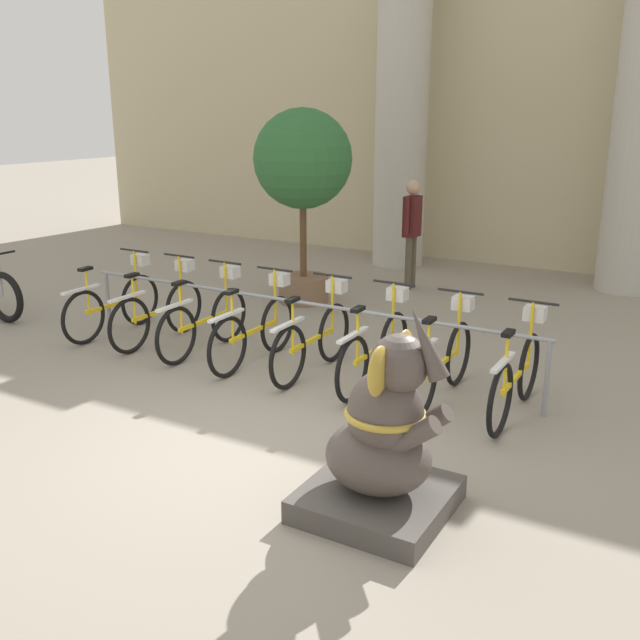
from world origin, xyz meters
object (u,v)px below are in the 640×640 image
potted_tree (303,169)px  bicycle_6 (443,360)px  bicycle_1 (160,310)px  bicycle_2 (205,319)px  bicycle_0 (115,303)px  bicycle_3 (255,329)px  person_pedestrian (412,224)px  elephant_statue (383,444)px  bicycle_7 (517,375)px  bicycle_4 (314,338)px  bicycle_5 (376,348)px

potted_tree → bicycle_6: bearing=-38.7°
bicycle_1 → bicycle_2: size_ratio=1.00×
bicycle_0 → bicycle_3: same height
bicycle_1 → potted_tree: size_ratio=0.59×
person_pedestrian → elephant_statue: bearing=-68.5°
bicycle_6 → bicycle_7: same height
bicycle_4 → potted_tree: 3.42m
bicycle_1 → bicycle_3: bearing=-1.9°
bicycle_1 → bicycle_5: size_ratio=1.00×
bicycle_1 → bicycle_2: (0.74, -0.02, 0.00)m
bicycle_3 → person_pedestrian: person_pedestrian is taller
bicycle_3 → bicycle_4: size_ratio=1.00×
bicycle_1 → potted_tree: potted_tree is taller
bicycle_1 → bicycle_2: bearing=-1.9°
bicycle_0 → bicycle_3: 2.22m
bicycle_2 → bicycle_4: bearing=0.8°
elephant_statue → potted_tree: potted_tree is taller
elephant_statue → person_pedestrian: 6.78m
bicycle_0 → bicycle_6: same height
bicycle_0 → bicycle_2: bearing=0.1°
bicycle_0 → bicycle_1: same height
elephant_statue → potted_tree: size_ratio=0.56×
bicycle_2 → bicycle_6: size_ratio=1.00×
bicycle_3 → bicycle_5: (1.48, 0.06, 0.00)m
bicycle_5 → bicycle_1: bearing=-179.7°
bicycle_4 → bicycle_5: size_ratio=1.00×
bicycle_5 → bicycle_2: bearing=-179.0°
bicycle_2 → bicycle_7: bearing=0.1°
elephant_statue → bicycle_1: bearing=151.8°
bicycle_1 → bicycle_7: 4.43m
bicycle_0 → potted_tree: (1.28, 2.56, 1.56)m
bicycle_3 → person_pedestrian: bearing=88.4°
bicycle_2 → bicycle_6: bearing=0.6°
bicycle_6 → potted_tree: bearing=141.3°
bicycle_0 → bicycle_4: 2.95m
bicycle_3 → potted_tree: bearing=110.0°
bicycle_5 → bicycle_6: (0.74, -0.01, 0.00)m
bicycle_4 → bicycle_6: 1.48m
bicycle_6 → bicycle_2: bearing=-179.4°
elephant_statue → bicycle_4: bearing=130.4°
elephant_statue → bicycle_6: bearing=99.8°
bicycle_2 → bicycle_7: size_ratio=1.00×
bicycle_0 → bicycle_5: bearing=0.6°
bicycle_6 → bicycle_3: bearing=-178.5°
bicycle_5 → elephant_statue: 2.47m
bicycle_6 → bicycle_1: bearing=-179.9°
bicycle_0 → bicycle_5: 3.69m
bicycle_0 → bicycle_1: 0.74m
bicycle_0 → bicycle_6: 4.43m
bicycle_0 → bicycle_2: same height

